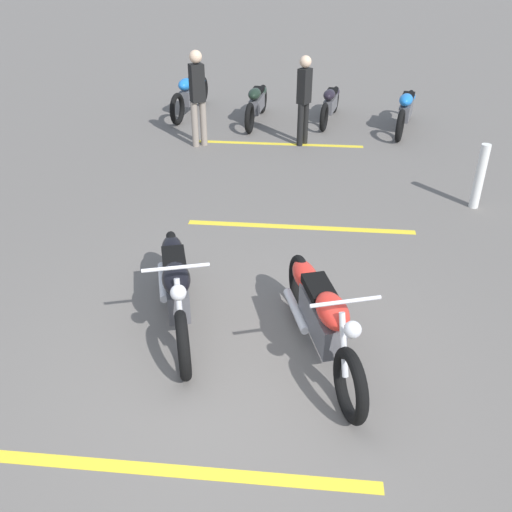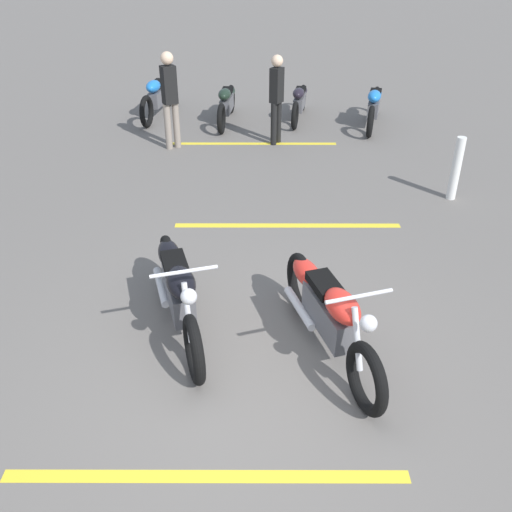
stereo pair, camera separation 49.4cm
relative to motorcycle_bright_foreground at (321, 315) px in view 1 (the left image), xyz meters
name	(u,v)px [view 1 (the left image)]	position (x,y,z in m)	size (l,w,h in m)	color
ground_plane	(237,380)	(-0.51, 0.74, -0.46)	(60.00, 60.00, 0.00)	#66605B
motorcycle_bright_foreground	(321,315)	(0.00, 0.00, 0.00)	(2.13, 0.93, 1.04)	black
motorcycle_dark_foreground	(176,285)	(0.30, 1.53, 0.00)	(2.14, 0.90, 1.04)	black
motorcycle_row_far_left	(406,108)	(7.24, -1.34, -0.03)	(2.07, 0.53, 0.79)	black
motorcycle_row_left	(331,102)	(7.59, 0.20, -0.07)	(1.90, 0.38, 0.72)	black
motorcycle_row_center	(257,102)	(7.29, 1.73, -0.05)	(2.03, 0.29, 0.76)	black
motorcycle_row_right	(191,93)	(7.66, 3.25, -0.01)	(2.19, 0.39, 0.82)	black
bystander_near_row	(304,96)	(6.02, 0.66, 0.46)	(0.29, 0.27, 1.65)	black
bystander_secondary	(198,94)	(5.66, 2.58, 0.52)	(0.30, 0.31, 1.76)	gray
bollard_post	(480,177)	(3.68, -2.13, 0.03)	(0.14, 0.14, 0.99)	white
parking_stripe_near	(179,471)	(-1.60, 1.01, -0.46)	(3.20, 0.12, 0.01)	yellow
parking_stripe_mid	(300,227)	(2.63, 0.40, -0.46)	(3.20, 0.12, 0.01)	yellow
parking_stripe_far	(279,144)	(5.96, 1.09, -0.46)	(3.20, 0.12, 0.01)	yellow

